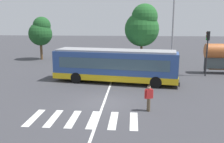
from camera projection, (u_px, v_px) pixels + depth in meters
name	position (u px, v px, depth m)	size (l,w,h in m)	color
ground_plane	(105.00, 102.00, 17.32)	(160.00, 160.00, 0.00)	#3D3D42
city_transit_bus	(115.00, 66.00, 22.76)	(11.80, 4.29, 3.06)	black
pedestrian_crossing_street	(149.00, 96.00, 15.50)	(0.56, 0.37, 1.72)	brown
parked_car_teal	(96.00, 58.00, 33.42)	(1.93, 4.53, 1.35)	black
parked_car_blue	(116.00, 58.00, 33.12)	(2.01, 4.57, 1.35)	black
parked_car_white	(136.00, 58.00, 33.05)	(1.96, 4.55, 1.35)	black
parked_car_silver	(156.00, 58.00, 33.05)	(1.98, 4.56, 1.35)	black
traffic_light_far_corner	(207.00, 46.00, 25.02)	(0.33, 0.32, 4.61)	#28282B
twin_arm_street_lamp	(173.00, 19.00, 27.98)	(4.65, 0.32, 9.56)	#939399
background_tree_left	(41.00, 32.00, 35.93)	(3.41, 3.41, 6.26)	brown
background_tree_right	(143.00, 26.00, 36.61)	(5.14, 5.14, 8.15)	brown
crosswalk_painted_stripes	(83.00, 119.00, 14.35)	(6.35, 2.64, 0.01)	silver
lane_center_line	(107.00, 94.00, 19.27)	(0.16, 24.00, 0.01)	silver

